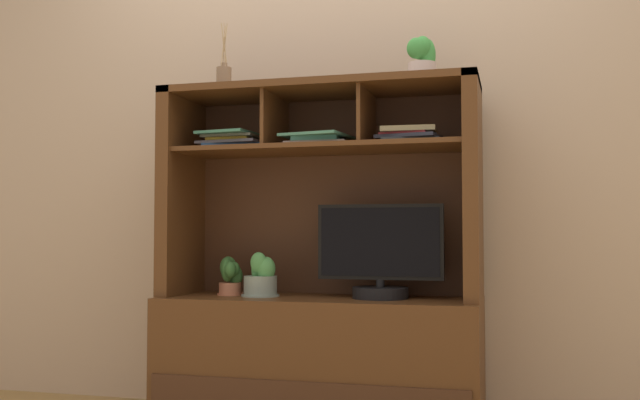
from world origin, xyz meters
name	(u,v)px	position (x,y,z in m)	size (l,w,h in m)	color
back_wall	(336,106)	(0.00, 0.28, 1.40)	(6.00, 0.02, 2.80)	tan
media_console	(320,322)	(0.00, 0.01, 0.43)	(1.34, 0.54, 1.43)	#523017
tv_monitor	(380,258)	(0.26, -0.01, 0.71)	(0.52, 0.23, 0.39)	black
potted_orchid	(261,279)	(-0.25, -0.04, 0.61)	(0.16, 0.16, 0.19)	gray
potted_fern	(230,276)	(-0.41, 0.00, 0.62)	(0.11, 0.12, 0.17)	#BA7051
magazine_stack_left	(319,141)	(0.00, -0.02, 1.20)	(0.29, 0.30, 0.04)	gray
magazine_stack_centre	(235,142)	(-0.39, 0.01, 1.21)	(0.30, 0.30, 0.07)	#2B5186
magazine_stack_right	(410,137)	(0.38, 0.01, 1.21)	(0.28, 0.28, 0.06)	#343C41
diffuser_bottle	(224,78)	(-0.43, -0.02, 1.49)	(0.07, 0.07, 0.30)	#886B50
potted_succulent	(422,60)	(0.44, 0.01, 1.52)	(0.13, 0.13, 0.19)	beige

